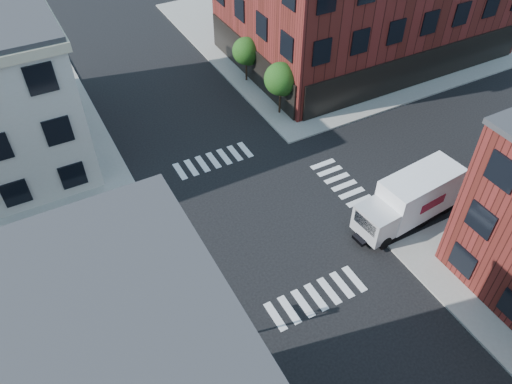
{
  "coord_description": "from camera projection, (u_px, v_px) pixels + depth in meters",
  "views": [
    {
      "loc": [
        -10.98,
        -20.08,
        23.87
      ],
      "look_at": [
        -0.11,
        0.04,
        2.5
      ],
      "focal_mm": 35.0,
      "sensor_mm": 36.0,
      "label": 1
    }
  ],
  "objects": [
    {
      "name": "ground",
      "position": [
        258.0,
        219.0,
        33.02
      ],
      "size": [
        120.0,
        120.0,
        0.0
      ],
      "primitive_type": "plane",
      "color": "black",
      "rests_on": "ground"
    },
    {
      "name": "sidewalk_ne",
      "position": [
        336.0,
        28.0,
        53.76
      ],
      "size": [
        30.0,
        30.0,
        0.15
      ],
      "primitive_type": "cube",
      "color": "gray",
      "rests_on": "ground"
    },
    {
      "name": "tree_near",
      "position": [
        281.0,
        80.0,
        39.9
      ],
      "size": [
        2.69,
        2.69,
        4.49
      ],
      "color": "black",
      "rests_on": "ground"
    },
    {
      "name": "tree_far",
      "position": [
        247.0,
        52.0,
        43.96
      ],
      "size": [
        2.43,
        2.43,
        4.07
      ],
      "color": "black",
      "rests_on": "ground"
    },
    {
      "name": "signal_pole",
      "position": [
        203.0,
        313.0,
        24.44
      ],
      "size": [
        1.29,
        1.24,
        4.6
      ],
      "color": "black",
      "rests_on": "ground"
    },
    {
      "name": "box_truck",
      "position": [
        411.0,
        199.0,
        31.82
      ],
      "size": [
        7.87,
        2.99,
        3.49
      ],
      "rotation": [
        0.0,
        0.0,
        0.09
      ],
      "color": "white",
      "rests_on": "ground"
    },
    {
      "name": "traffic_cone",
      "position": [
        202.0,
        293.0,
        28.36
      ],
      "size": [
        0.43,
        0.43,
        0.65
      ],
      "rotation": [
        0.0,
        0.0,
        -0.26
      ],
      "color": "red",
      "rests_on": "ground"
    }
  ]
}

